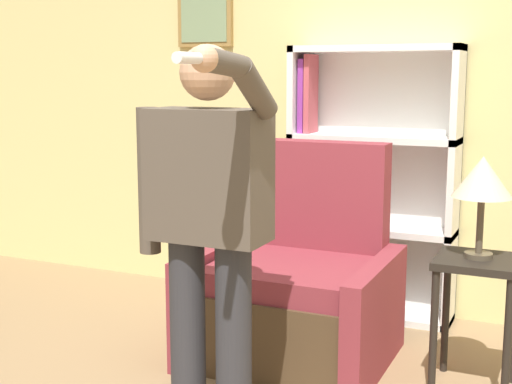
% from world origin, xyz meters
% --- Properties ---
extents(wall_back, '(8.00, 0.11, 2.80)m').
position_xyz_m(wall_back, '(-0.01, 2.03, 1.40)').
color(wall_back, '#DBCC84').
rests_on(wall_back, ground_plane).
extents(bookcase, '(1.02, 0.28, 1.66)m').
position_xyz_m(bookcase, '(-0.31, 1.87, 0.80)').
color(bookcase, white).
rests_on(bookcase, ground_plane).
extents(armchair, '(1.00, 0.89, 1.13)m').
position_xyz_m(armchair, '(-0.41, 1.07, 0.35)').
color(armchair, '#4C3823').
rests_on(armchair, ground_plane).
extents(person_standing, '(0.63, 0.78, 1.61)m').
position_xyz_m(person_standing, '(-0.44, 0.13, 0.93)').
color(person_standing, '#2D2D33').
rests_on(person_standing, ground_plane).
extents(side_table, '(0.38, 0.38, 0.65)m').
position_xyz_m(side_table, '(0.51, 1.01, 0.51)').
color(side_table, black).
rests_on(side_table, ground_plane).
extents(table_lamp, '(0.27, 0.27, 0.48)m').
position_xyz_m(table_lamp, '(0.51, 1.01, 1.02)').
color(table_lamp, '#4C4233').
rests_on(table_lamp, side_table).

